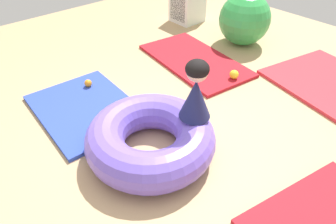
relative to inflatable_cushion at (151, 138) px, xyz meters
The scene contains 9 objects.
ground_plane 0.22m from the inflatable_cushion, 29.11° to the left, with size 8.00×8.00×0.00m, color tan.
gym_mat_far_right 1.76m from the inflatable_cushion, 122.01° to the left, with size 1.52×0.81×0.04m, color #B21923.
gym_mat_front 0.96m from the inflatable_cushion, behind, with size 1.20×0.91×0.04m, color #2D47B7.
inflatable_cushion is the anchor object (origin of this frame).
child_in_navy 0.57m from the inflatable_cushion, 64.08° to the left, with size 0.29×0.29×0.52m.
play_ball_orange 1.28m from the inflatable_cushion, behind, with size 0.08×0.08×0.08m, color orange.
play_ball_yellow 1.52m from the inflatable_cushion, 100.67° to the left, with size 0.11×0.11×0.11m, color yellow.
exercise_ball_large 2.57m from the inflatable_cushion, 110.09° to the left, with size 0.72×0.72×0.72m, color green.
storage_cube 3.14m from the inflatable_cushion, 130.31° to the left, with size 0.44×0.44×0.56m.
Camera 1 is at (1.45, -1.25, 1.96)m, focal length 33.03 mm.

